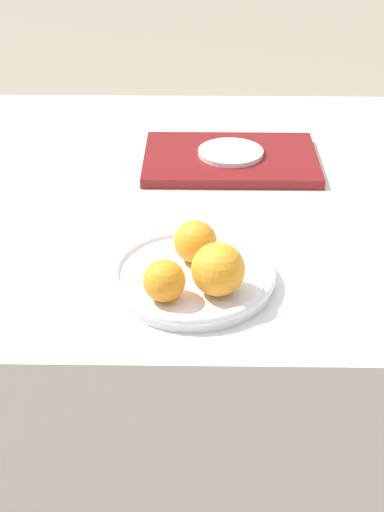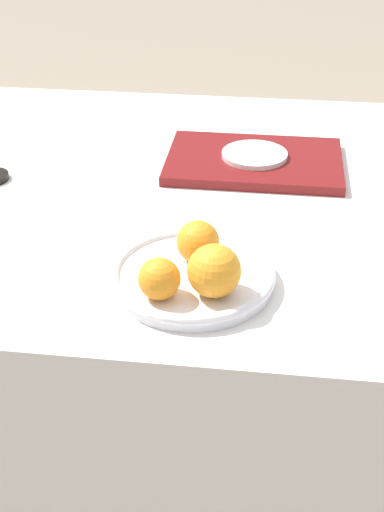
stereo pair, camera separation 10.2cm
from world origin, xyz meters
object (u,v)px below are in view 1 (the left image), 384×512
at_px(fruit_platter, 192,276).
at_px(orange_0, 195,242).
at_px(orange_2, 218,269).
at_px(serving_tray, 230,159).
at_px(orange_1, 164,281).
at_px(side_plate, 231,152).

distance_m(fruit_platter, orange_0, 0.05).
distance_m(fruit_platter, orange_2, 0.08).
bearing_deg(serving_tray, orange_1, -102.38).
bearing_deg(orange_0, orange_2, -68.74).
height_order(orange_0, serving_tray, orange_0).
xyz_separation_m(fruit_platter, orange_2, (0.04, -0.05, 0.04)).
bearing_deg(fruit_platter, orange_1, -119.92).
relative_size(fruit_platter, orange_0, 3.81).
bearing_deg(side_plate, orange_0, -99.60).
xyz_separation_m(orange_0, orange_1, (-0.04, -0.11, -0.00)).
bearing_deg(orange_0, side_plate, 80.40).
height_order(orange_0, orange_1, orange_0).
xyz_separation_m(fruit_platter, side_plate, (0.07, 0.45, 0.01)).
bearing_deg(orange_2, side_plate, 85.98).
height_order(orange_0, orange_2, orange_2).
relative_size(fruit_platter, side_plate, 1.91).
bearing_deg(serving_tray, orange_2, -94.02).
bearing_deg(serving_tray, orange_0, -99.60).
xyz_separation_m(serving_tray, side_plate, (-0.00, 0.00, 0.02)).
bearing_deg(orange_2, serving_tray, 85.98).
bearing_deg(orange_0, orange_1, -112.44).
distance_m(orange_0, serving_tray, 0.42).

